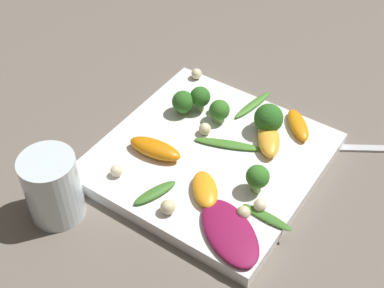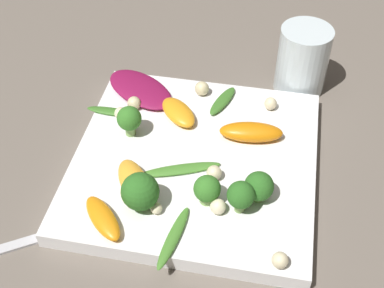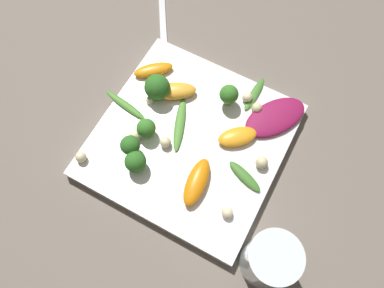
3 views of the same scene
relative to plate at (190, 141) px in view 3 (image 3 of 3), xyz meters
name	(u,v)px [view 3 (image 3 of 3)]	position (x,y,z in m)	size (l,w,h in m)	color
ground_plane	(190,143)	(0.00, 0.00, -0.01)	(2.40, 2.40, 0.00)	#6B6056
plate	(190,141)	(0.00, 0.00, 0.00)	(0.27, 0.27, 0.02)	white
drinking_glass	(269,260)	(0.11, 0.17, 0.04)	(0.07, 0.07, 0.09)	silver
radicchio_leaf_0	(275,117)	(-0.09, 0.10, 0.02)	(0.11, 0.10, 0.01)	maroon
orange_segment_0	(197,182)	(0.06, 0.04, 0.02)	(0.08, 0.04, 0.02)	orange
orange_segment_1	(237,137)	(-0.03, 0.06, 0.02)	(0.06, 0.06, 0.02)	orange
orange_segment_2	(175,91)	(-0.06, -0.06, 0.02)	(0.06, 0.07, 0.02)	#FCAD33
orange_segment_3	(153,70)	(-0.07, -0.11, 0.02)	(0.06, 0.06, 0.01)	orange
broccoli_floret_0	(135,162)	(0.08, -0.05, 0.03)	(0.03, 0.03, 0.04)	#7A9E51
broccoli_floret_1	(130,145)	(0.06, -0.07, 0.03)	(0.03, 0.03, 0.04)	#7A9E51
broccoli_floret_2	(157,87)	(-0.04, -0.08, 0.03)	(0.04, 0.04, 0.04)	#84AD5B
broccoli_floret_3	(146,128)	(0.02, -0.06, 0.03)	(0.03, 0.03, 0.03)	#84AD5B
broccoli_floret_4	(229,95)	(-0.08, 0.02, 0.03)	(0.03, 0.03, 0.04)	#84AD5B
arugula_sprig_0	(245,176)	(0.02, 0.10, 0.01)	(0.03, 0.06, 0.01)	#3D7528
arugula_sprig_1	(125,106)	(0.00, -0.12, 0.01)	(0.03, 0.08, 0.01)	#47842D
arugula_sprig_2	(254,94)	(-0.11, 0.05, 0.01)	(0.07, 0.02, 0.00)	#3D7528
arugula_sprig_3	(180,124)	(-0.01, -0.02, 0.01)	(0.09, 0.05, 0.01)	#47842D
macadamia_nut_0	(227,212)	(0.08, 0.10, 0.02)	(0.02, 0.02, 0.02)	beige
macadamia_nut_1	(150,100)	(-0.02, -0.09, 0.02)	(0.01, 0.01, 0.01)	beige
macadamia_nut_2	(257,108)	(-0.09, 0.07, 0.02)	(0.02, 0.02, 0.02)	beige
macadamia_nut_3	(262,162)	(-0.01, 0.11, 0.02)	(0.02, 0.02, 0.02)	beige
macadamia_nut_4	(135,135)	(0.04, -0.07, 0.02)	(0.02, 0.02, 0.02)	beige
macadamia_nut_5	(81,157)	(0.11, -0.12, 0.02)	(0.02, 0.02, 0.02)	beige
macadamia_nut_6	(165,142)	(0.03, -0.03, 0.02)	(0.02, 0.02, 0.02)	beige
macadamia_nut_7	(247,97)	(-0.10, 0.05, 0.02)	(0.02, 0.02, 0.02)	beige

